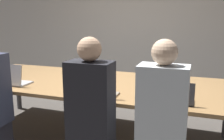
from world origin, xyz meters
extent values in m
plane|color=#4C4742|center=(0.00, 0.00, 0.00)|extent=(24.00, 24.00, 0.00)
cube|color=beige|center=(0.00, 2.37, 1.40)|extent=(12.00, 0.06, 2.80)
cube|color=#9E7547|center=(0.00, 0.00, 0.74)|extent=(3.71, 1.43, 0.04)
cylinder|color=#4C4C51|center=(-1.68, 0.53, 0.36)|extent=(0.08, 0.08, 0.72)
cube|color=gray|center=(0.33, -0.51, 0.77)|extent=(0.30, 0.23, 0.02)
cube|color=gray|center=(0.33, -0.61, 0.89)|extent=(0.31, 0.05, 0.23)
cube|color=black|center=(0.33, -0.60, 0.89)|extent=(0.30, 0.05, 0.22)
cube|color=#232328|center=(0.39, -0.99, 0.83)|extent=(0.40, 0.24, 0.76)
sphere|color=tan|center=(0.39, -0.99, 1.32)|extent=(0.21, 0.21, 0.21)
cube|color=#333338|center=(1.08, -0.48, 0.77)|extent=(0.35, 0.20, 0.02)
cube|color=#333338|center=(1.08, -0.58, 0.88)|extent=(0.36, 0.04, 0.21)
cube|color=black|center=(1.08, -0.57, 0.88)|extent=(0.35, 0.04, 0.20)
cube|color=silver|center=(1.01, -0.96, 0.83)|extent=(0.40, 0.24, 0.76)
sphere|color=beige|center=(1.01, -0.96, 1.32)|extent=(0.21, 0.21, 0.21)
cylinder|color=brown|center=(0.80, -0.49, 0.81)|extent=(0.08, 0.08, 0.09)
cube|color=#B7B7BC|center=(-0.88, -0.43, 0.77)|extent=(0.35, 0.25, 0.02)
cube|color=#B7B7BC|center=(-0.88, -0.54, 0.91)|extent=(0.35, 0.05, 0.25)
cube|color=black|center=(-0.88, -0.53, 0.90)|extent=(0.35, 0.05, 0.25)
cube|color=black|center=(-0.28, -0.11, 0.79)|extent=(0.12, 0.15, 0.05)
cube|color=#232328|center=(0.00, -0.16, 0.77)|extent=(0.26, 0.19, 0.02)
camera|label=1|loc=(1.26, -2.91, 1.57)|focal=40.00mm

